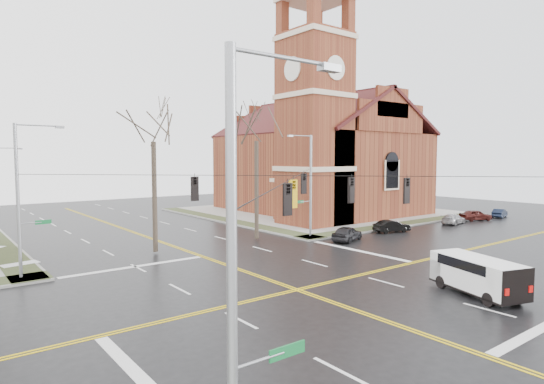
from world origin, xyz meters
TOP-DOWN VIEW (x-y plane):
  - ground at (0.00, 0.00)m, footprint 120.00×120.00m
  - sidewalks at (0.00, 0.00)m, footprint 80.00×80.00m
  - road_markings at (0.00, 0.00)m, footprint 100.00×100.00m
  - church at (24.76, 24.78)m, footprint 24.28×27.48m
  - signal_pole_ne at (11.32, 11.50)m, footprint 2.75×0.22m
  - signal_pole_nw at (-11.32, 11.50)m, footprint 2.75×0.22m
  - signal_pole_sw at (-11.32, -11.50)m, footprint 2.75×0.22m
  - span_wires at (0.00, 0.00)m, footprint 23.02×23.02m
  - traffic_signals at (-0.00, -0.67)m, footprint 8.21×8.26m
  - cargo_van at (6.90, -6.22)m, footprint 3.43×5.43m
  - parked_car_a at (12.87, 8.36)m, footprint 4.12×2.74m
  - parked_car_b at (19.59, 8.83)m, footprint 3.81×2.13m
  - parked_car_c at (29.41, 8.27)m, footprint 3.94×2.09m
  - parked_car_d at (33.89, 8.18)m, footprint 3.96×2.85m
  - parked_car_e at (38.75, 7.80)m, footprint 3.38×1.83m
  - tree_nw_near at (-2.27, 13.55)m, footprint 4.00×4.00m
  - tree_ne at (6.90, 13.37)m, footprint 4.00×4.00m

SIDE VIEW (x-z plane):
  - ground at x=0.00m, z-range 0.00..0.00m
  - road_markings at x=0.00m, z-range 0.00..0.01m
  - sidewalks at x=0.00m, z-range -0.01..0.16m
  - parked_car_e at x=38.75m, z-range 0.00..1.06m
  - parked_car_c at x=29.41m, z-range 0.00..1.09m
  - parked_car_b at x=19.59m, z-range 0.00..1.19m
  - parked_car_d at x=33.89m, z-range 0.00..1.25m
  - parked_car_a at x=12.87m, z-range 0.00..1.30m
  - cargo_van at x=6.90m, z-range 0.18..2.12m
  - signal_pole_ne at x=11.32m, z-range 0.45..9.45m
  - signal_pole_nw at x=-11.32m, z-range 0.45..9.45m
  - signal_pole_sw at x=-11.32m, z-range 0.45..9.45m
  - traffic_signals at x=0.00m, z-range 4.80..6.10m
  - span_wires at x=0.00m, z-range 6.18..6.22m
  - church at x=24.76m, z-range -5.32..22.18m
  - tree_nw_near at x=-2.27m, z-range 2.73..15.00m
  - tree_ne at x=6.90m, z-range 2.82..15.47m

